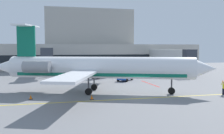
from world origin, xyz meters
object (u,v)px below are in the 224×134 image
(regional_jet, at_px, (96,68))
(marshaller, at_px, (224,88))
(belt_loader, at_px, (76,71))
(fuel_tank, at_px, (130,65))
(baggage_tug, at_px, (98,74))
(pushback_tractor, at_px, (126,76))

(regional_jet, bearing_deg, marshaller, -19.02)
(belt_loader, bearing_deg, regional_jet, -88.86)
(fuel_tank, bearing_deg, baggage_tug, -130.95)
(pushback_tractor, distance_m, belt_loader, 13.09)
(regional_jet, xyz_separation_m, fuel_tank, (13.77, 27.54, -1.78))
(fuel_tank, bearing_deg, regional_jet, -116.56)
(pushback_tractor, bearing_deg, belt_loader, 128.17)
(baggage_tug, relative_size, marshaller, 1.80)
(belt_loader, height_order, marshaller, belt_loader)
(belt_loader, distance_m, marshaller, 31.53)
(regional_jet, bearing_deg, pushback_tractor, 55.85)
(regional_jet, distance_m, fuel_tank, 30.84)
(pushback_tractor, relative_size, fuel_tank, 0.52)
(regional_jet, distance_m, belt_loader, 21.71)
(baggage_tug, height_order, marshaller, baggage_tug)
(regional_jet, distance_m, marshaller, 16.90)
(pushback_tractor, relative_size, belt_loader, 0.97)
(belt_loader, relative_size, marshaller, 2.31)
(regional_jet, relative_size, fuel_tank, 3.69)
(regional_jet, distance_m, baggage_tug, 15.93)
(marshaller, bearing_deg, fuel_tank, 93.55)
(regional_jet, distance_m, pushback_tractor, 13.86)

